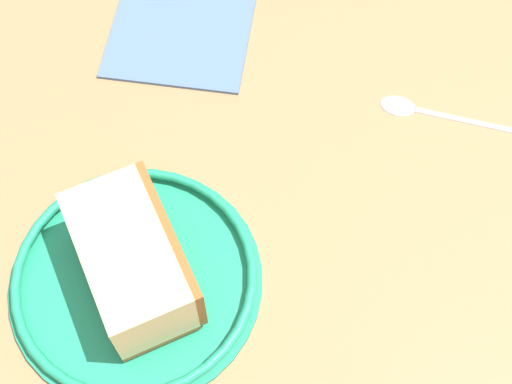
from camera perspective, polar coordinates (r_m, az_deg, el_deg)
The scene contains 5 objects.
ground_plane at distance 58.95cm, azimuth -2.05°, elevation -5.33°, with size 154.75×154.75×3.82cm, color #936D47.
small_plate at distance 56.20cm, azimuth -8.94°, elevation -6.50°, with size 18.83×18.83×1.58cm.
cake_slice at distance 53.37cm, azimuth -9.13°, elevation -5.18°, with size 9.69×12.66×5.98cm.
teaspoon at distance 64.63cm, azimuth 12.59°, elevation 6.25°, with size 11.40×5.35×0.80cm.
folded_napkin at distance 69.05cm, azimuth -5.45°, elevation 12.70°, with size 12.34×13.65×0.60cm, color slate.
Camera 1 is at (-0.24, -22.61, 52.53)cm, focal length 52.50 mm.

